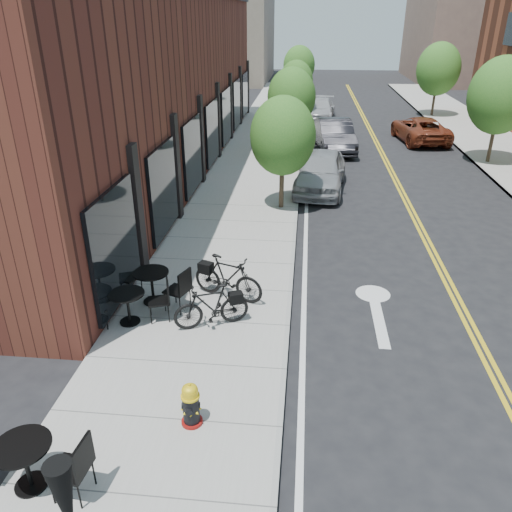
{
  "coord_description": "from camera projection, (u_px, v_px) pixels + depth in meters",
  "views": [
    {
      "loc": [
        0.18,
        -7.68,
        6.24
      ],
      "look_at": [
        -0.9,
        3.09,
        1.0
      ],
      "focal_mm": 35.0,
      "sensor_mm": 36.0,
      "label": 1
    }
  ],
  "objects": [
    {
      "name": "parked_car_a",
      "position": [
        321.0,
        171.0,
        19.39
      ],
      "size": [
        2.29,
        4.66,
        1.53
      ],
      "primitive_type": "imported",
      "rotation": [
        0.0,
        0.0,
        -0.11
      ],
      "color": "#93969A",
      "rests_on": "ground"
    },
    {
      "name": "tree_far_c",
      "position": [
        438.0,
        69.0,
        32.59
      ],
      "size": [
        2.8,
        2.8,
        4.62
      ],
      "color": "#382B1E",
      "rests_on": "sidewalk_far"
    },
    {
      "name": "building_near",
      "position": [
        151.0,
        86.0,
        21.21
      ],
      "size": [
        5.0,
        28.0,
        7.0
      ],
      "primitive_type": "cube",
      "color": "#471E16",
      "rests_on": "ground"
    },
    {
      "name": "bicycle_right",
      "position": [
        228.0,
        278.0,
        11.74
      ],
      "size": [
        1.88,
        1.11,
        1.09
      ],
      "primitive_type": "imported",
      "rotation": [
        0.0,
        0.0,
        1.21
      ],
      "color": "black",
      "rests_on": "sidewalk_near"
    },
    {
      "name": "bistro_set_c",
      "position": [
        128.0,
        303.0,
        10.82
      ],
      "size": [
        1.82,
        0.99,
        0.96
      ],
      "rotation": [
        0.0,
        0.0,
        0.32
      ],
      "color": "black",
      "rests_on": "sidewalk_near"
    },
    {
      "name": "bistro_set_b",
      "position": [
        152.0,
        282.0,
        11.59
      ],
      "size": [
        1.95,
        1.14,
        1.03
      ],
      "rotation": [
        0.0,
        0.0,
        -0.37
      ],
      "color": "black",
      "rests_on": "sidewalk_near"
    },
    {
      "name": "bicycle_left",
      "position": [
        211.0,
        306.0,
        10.69
      ],
      "size": [
        1.7,
        1.05,
        0.99
      ],
      "primitive_type": "imported",
      "rotation": [
        0.0,
        0.0,
        -1.19
      ],
      "color": "black",
      "rests_on": "sidewalk_near"
    },
    {
      "name": "bg_building_left",
      "position": [
        231.0,
        28.0,
        51.14
      ],
      "size": [
        8.0,
        14.0,
        10.0
      ],
      "primitive_type": "cube",
      "color": "#726656",
      "rests_on": "ground"
    },
    {
      "name": "tree_near_c",
      "position": [
        296.0,
        81.0,
        30.96
      ],
      "size": [
        2.1,
        2.1,
        3.67
      ],
      "color": "#382B1E",
      "rests_on": "sidewalk_near"
    },
    {
      "name": "parked_car_c",
      "position": [
        320.0,
        109.0,
        32.93
      ],
      "size": [
        2.23,
        4.55,
        1.28
      ],
      "primitive_type": "imported",
      "rotation": [
        0.0,
        0.0,
        -0.1
      ],
      "color": "#B1B2B6",
      "rests_on": "ground"
    },
    {
      "name": "parked_car_far",
      "position": [
        420.0,
        129.0,
        27.0
      ],
      "size": [
        2.77,
        5.02,
        1.33
      ],
      "primitive_type": "imported",
      "rotation": [
        0.0,
        0.0,
        3.26
      ],
      "color": "maroon",
      "rests_on": "ground"
    },
    {
      "name": "bg_building_right",
      "position": [
        469.0,
        18.0,
        50.34
      ],
      "size": [
        10.0,
        16.0,
        12.0
      ],
      "primitive_type": "cube",
      "color": "brown",
      "rests_on": "ground"
    },
    {
      "name": "tree_far_b",
      "position": [
        501.0,
        96.0,
        21.84
      ],
      "size": [
        2.8,
        2.8,
        4.62
      ],
      "color": "#382B1E",
      "rests_on": "sidewalk_far"
    },
    {
      "name": "tree_near_d",
      "position": [
        299.0,
        65.0,
        38.01
      ],
      "size": [
        2.4,
        2.4,
        4.11
      ],
      "color": "#382B1E",
      "rests_on": "sidewalk_near"
    },
    {
      "name": "sidewalk_near",
      "position": [
        245.0,
        198.0,
        18.72
      ],
      "size": [
        4.0,
        70.0,
        0.12
      ],
      "primitive_type": "cube",
      "color": "#9E9B93",
      "rests_on": "ground"
    },
    {
      "name": "parked_car_b",
      "position": [
        335.0,
        135.0,
        25.15
      ],
      "size": [
        2.12,
        4.82,
        1.54
      ],
      "primitive_type": "imported",
      "rotation": [
        0.0,
        0.0,
        0.11
      ],
      "color": "black",
      "rests_on": "ground"
    },
    {
      "name": "fire_hydrant",
      "position": [
        191.0,
        405.0,
        8.14
      ],
      "size": [
        0.41,
        0.41,
        0.82
      ],
      "rotation": [
        0.0,
        0.0,
        0.17
      ],
      "color": "maroon",
      "rests_on": "sidewalk_near"
    },
    {
      "name": "ground",
      "position": [
        287.0,
        374.0,
        9.62
      ],
      "size": [
        120.0,
        120.0,
        0.0
      ],
      "primitive_type": "plane",
      "color": "black",
      "rests_on": "ground"
    },
    {
      "name": "bistro_set_a",
      "position": [
        25.0,
        460.0,
        6.98
      ],
      "size": [
        1.91,
        0.89,
        1.02
      ],
      "rotation": [
        0.0,
        0.0,
        -0.1
      ],
      "color": "black",
      "rests_on": "sidewalk_near"
    },
    {
      "name": "tree_near_a",
      "position": [
        283.0,
        136.0,
        16.59
      ],
      "size": [
        2.2,
        2.2,
        3.81
      ],
      "color": "#382B1E",
      "rests_on": "sidewalk_near"
    },
    {
      "name": "tree_near_b",
      "position": [
        291.0,
        97.0,
        23.71
      ],
      "size": [
        2.3,
        2.3,
        3.98
      ],
      "color": "#382B1E",
      "rests_on": "sidewalk_near"
    }
  ]
}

